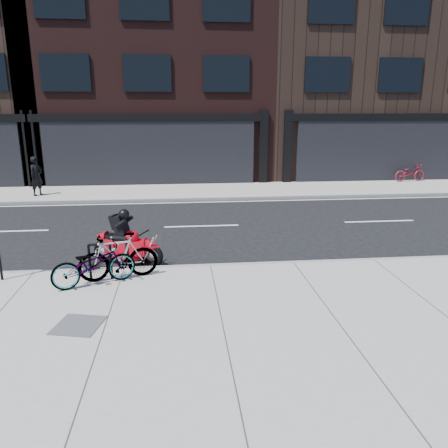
{
  "coord_description": "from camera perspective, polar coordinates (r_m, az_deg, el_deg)",
  "views": [
    {
      "loc": [
        -0.67,
        -11.62,
        3.74
      ],
      "look_at": [
        0.41,
        -1.13,
        0.9
      ],
      "focal_mm": 35.0,
      "sensor_mm": 36.0,
      "label": 1
    }
  ],
  "objects": [
    {
      "name": "sidewalk_near",
      "position": [
        7.6,
        -0.09,
        -13.84
      ],
      "size": [
        60.0,
        6.0,
        0.13
      ],
      "primitive_type": "cube",
      "color": "gray",
      "rests_on": "ground"
    },
    {
      "name": "bicycle_rear",
      "position": [
        9.63,
        -13.63,
        -4.16
      ],
      "size": [
        1.76,
        0.89,
        1.02
      ],
      "primitive_type": "imported",
      "rotation": [
        0.0,
        0.0,
        4.97
      ],
      "color": "gray",
      "rests_on": "sidewalk_near"
    },
    {
      "name": "utility_grate",
      "position": [
        8.04,
        -18.51,
        -12.41
      ],
      "size": [
        0.9,
        0.9,
        0.02
      ],
      "primitive_type": "cube",
      "rotation": [
        0.0,
        0.0,
        -0.23
      ],
      "color": "#525255",
      "rests_on": "sidewalk_near"
    },
    {
      "name": "bicycle_front",
      "position": [
        9.48,
        -16.65,
        -5.01
      ],
      "size": [
        1.84,
        1.24,
        0.92
      ],
      "primitive_type": "imported",
      "rotation": [
        0.0,
        0.0,
        1.97
      ],
      "color": "gray",
      "rests_on": "sidewalk_near"
    },
    {
      "name": "sidewalk_far",
      "position": [
        19.73,
        -3.82,
        4.29
      ],
      "size": [
        60.0,
        3.5,
        0.13
      ],
      "primitive_type": "cube",
      "color": "gray",
      "rests_on": "ground"
    },
    {
      "name": "ground",
      "position": [
        12.23,
        -2.44,
        -2.76
      ],
      "size": [
        120.0,
        120.0,
        0.0
      ],
      "primitive_type": "plane",
      "color": "black",
      "rests_on": "ground"
    },
    {
      "name": "bike_rack",
      "position": [
        9.7,
        -15.87,
        -4.32
      ],
      "size": [
        0.49,
        0.1,
        0.83
      ],
      "rotation": [
        0.0,
        0.0,
        0.1
      ],
      "color": "black",
      "rests_on": "sidewalk_near"
    },
    {
      "name": "building_mideast",
      "position": [
        28.33,
        17.32,
        19.51
      ],
      "size": [
        12.0,
        10.0,
        12.5
      ],
      "primitive_type": "cube",
      "color": "black",
      "rests_on": "ground"
    },
    {
      "name": "pedestrian",
      "position": [
        19.91,
        -23.29,
        5.76
      ],
      "size": [
        0.65,
        0.71,
        1.63
      ],
      "primitive_type": "imported",
      "rotation": [
        0.0,
        0.0,
        0.99
      ],
      "color": "black",
      "rests_on": "sidewalk_far"
    },
    {
      "name": "bicycle_far",
      "position": [
        23.8,
        23.1,
        6.18
      ],
      "size": [
        1.69,
        0.77,
        0.86
      ],
      "primitive_type": "imported",
      "rotation": [
        0.0,
        0.0,
        1.69
      ],
      "color": "maroon",
      "rests_on": "sidewalk_far"
    },
    {
      "name": "motorcycle",
      "position": [
        10.79,
        -12.16,
        -2.39
      ],
      "size": [
        1.78,
        0.99,
        1.4
      ],
      "rotation": [
        0.0,
        0.0,
        -0.39
      ],
      "color": "black",
      "rests_on": "ground"
    },
    {
      "name": "building_center",
      "position": [
        26.39,
        -9.42,
        22.52
      ],
      "size": [
        12.0,
        10.0,
        14.5
      ],
      "primitive_type": "cube",
      "color": "black",
      "rests_on": "ground"
    }
  ]
}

